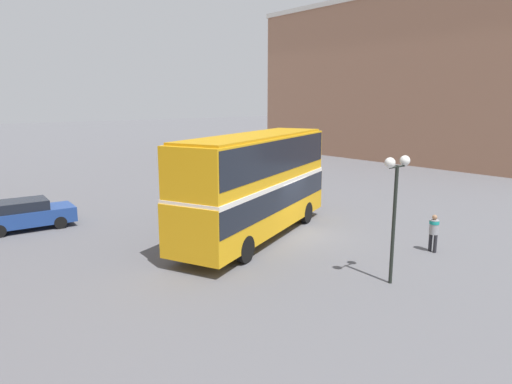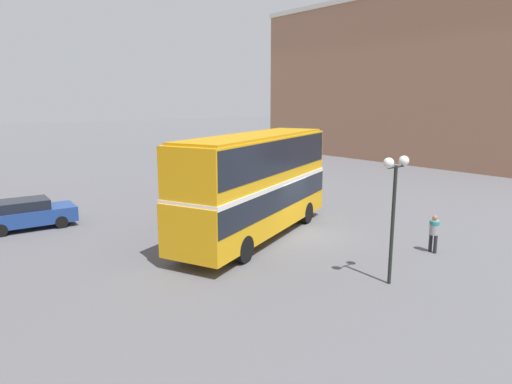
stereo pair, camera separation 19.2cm
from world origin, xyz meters
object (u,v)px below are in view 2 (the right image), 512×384
double_decker_bus (256,179)px  street_lamp_twin_globe (395,189)px  pedestrian_foreground (434,230)px  parked_car_kerb_near (27,214)px

double_decker_bus → street_lamp_twin_globe: 7.09m
pedestrian_foreground → double_decker_bus: bearing=-45.8°
parked_car_kerb_near → street_lamp_twin_globe: (7.93, -15.19, 2.58)m
double_decker_bus → street_lamp_twin_globe: size_ratio=2.44×
double_decker_bus → street_lamp_twin_globe: bearing=-112.1°
parked_car_kerb_near → street_lamp_twin_globe: 17.32m
pedestrian_foreground → parked_car_kerb_near: 18.77m
double_decker_bus → parked_car_kerb_near: 11.41m
pedestrian_foreground → street_lamp_twin_globe: size_ratio=0.36×
street_lamp_twin_globe → double_decker_bus: bearing=91.3°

